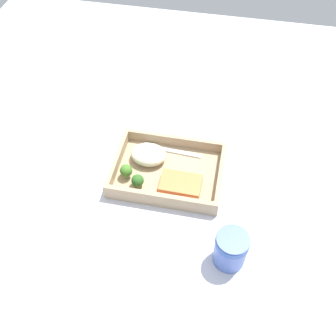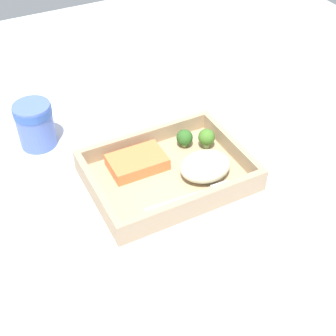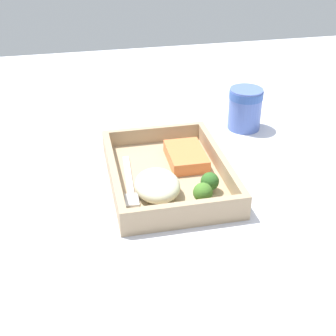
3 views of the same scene
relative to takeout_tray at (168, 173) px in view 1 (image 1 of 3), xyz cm
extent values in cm
cube|color=silver|center=(0.00, 0.00, -1.60)|extent=(160.00, 160.00, 2.00)
cube|color=tan|center=(0.00, 0.00, 0.00)|extent=(27.56, 20.30, 1.20)
cube|color=tan|center=(0.00, -9.55, 2.17)|extent=(27.56, 1.20, 3.14)
cube|color=tan|center=(0.00, 9.55, 2.17)|extent=(27.56, 1.20, 3.14)
cube|color=tan|center=(-13.18, 0.00, 2.17)|extent=(1.20, 17.90, 3.14)
cube|color=tan|center=(13.18, 0.00, 2.17)|extent=(1.20, 17.90, 3.14)
cube|color=orange|center=(-3.97, 4.24, 1.76)|extent=(10.07, 6.72, 2.31)
ellipsoid|color=beige|center=(5.72, -3.02, 2.58)|extent=(9.16, 7.41, 3.96)
cylinder|color=#89A461|center=(6.41, 5.67, 1.16)|extent=(1.17, 1.17, 1.13)
sphere|color=#2E6023|center=(6.41, 5.67, 2.58)|extent=(3.08, 3.08, 3.08)
cylinder|color=#82A262|center=(9.84, 3.49, 1.36)|extent=(1.19, 1.19, 1.51)
sphere|color=#437627|center=(9.84, 3.49, 2.97)|extent=(3.14, 3.14, 3.14)
cube|color=silver|center=(-1.36, -6.87, 0.82)|extent=(12.44, 1.88, 0.44)
cube|color=silver|center=(6.52, -7.37, 0.82)|extent=(3.53, 2.41, 0.44)
cylinder|color=#4F68B8|center=(-17.49, 20.46, 3.85)|extent=(6.92, 6.92, 8.91)
cylinder|color=#3356A8|center=(-17.49, 20.46, 7.11)|extent=(7.13, 7.13, 1.60)
cube|color=white|center=(-21.81, -8.91, -0.48)|extent=(13.30, 16.71, 0.24)
camera|label=1|loc=(-12.18, 61.11, 78.36)|focal=42.00mm
camera|label=2|loc=(-27.86, -53.91, 56.21)|focal=50.00mm
camera|label=3|loc=(68.30, -14.71, 44.17)|focal=50.00mm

